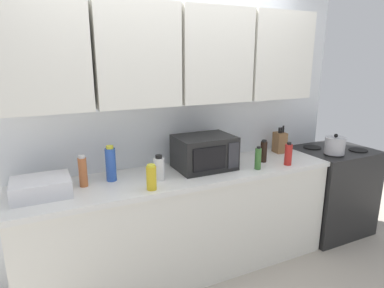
% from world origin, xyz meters
% --- Properties ---
extents(wall_back_with_cabinets, '(3.50, 0.38, 2.60)m').
position_xyz_m(wall_back_with_cabinets, '(0.00, -0.07, 1.58)').
color(wall_back_with_cabinets, white).
rests_on(wall_back_with_cabinets, ground_plane).
extents(counter_run, '(2.63, 0.63, 0.90)m').
position_xyz_m(counter_run, '(0.00, -0.30, 0.45)').
color(counter_run, white).
rests_on(counter_run, ground_plane).
extents(stove_range, '(0.76, 0.64, 0.91)m').
position_xyz_m(stove_range, '(1.70, -0.32, 0.45)').
color(stove_range, black).
rests_on(stove_range, ground_plane).
extents(kettle, '(0.19, 0.19, 0.20)m').
position_xyz_m(kettle, '(1.53, -0.46, 0.99)').
color(kettle, '#B2B2B7').
rests_on(kettle, stove_range).
extents(microwave, '(0.48, 0.37, 0.28)m').
position_xyz_m(microwave, '(0.21, -0.27, 1.04)').
color(microwave, black).
rests_on(microwave, counter_run).
extents(dish_rack, '(0.38, 0.30, 0.12)m').
position_xyz_m(dish_rack, '(-1.06, -0.30, 0.96)').
color(dish_rack, silver).
rests_on(dish_rack, counter_run).
extents(knife_block, '(0.11, 0.13, 0.27)m').
position_xyz_m(knife_block, '(1.11, -0.16, 1.00)').
color(knife_block, brown).
rests_on(knife_block, counter_run).
extents(bottle_blue_cleaner, '(0.08, 0.08, 0.28)m').
position_xyz_m(bottle_blue_cleaner, '(-0.57, -0.22, 1.03)').
color(bottle_blue_cleaner, '#2D56B7').
rests_on(bottle_blue_cleaner, counter_run).
extents(bottle_red_sauce, '(0.06, 0.06, 0.20)m').
position_xyz_m(bottle_red_sauce, '(0.91, -0.51, 1.00)').
color(bottle_red_sauce, red).
rests_on(bottle_red_sauce, counter_run).
extents(bottle_spice_jar, '(0.06, 0.06, 0.24)m').
position_xyz_m(bottle_spice_jar, '(-0.77, -0.25, 1.01)').
color(bottle_spice_jar, '#BC6638').
rests_on(bottle_spice_jar, counter_run).
extents(bottle_white_jar, '(0.08, 0.08, 0.20)m').
position_xyz_m(bottle_white_jar, '(-0.23, -0.36, 0.99)').
color(bottle_white_jar, white).
rests_on(bottle_white_jar, counter_run).
extents(bottle_soy_dark, '(0.06, 0.06, 0.20)m').
position_xyz_m(bottle_soy_dark, '(0.77, -0.34, 1.00)').
color(bottle_soy_dark, black).
rests_on(bottle_soy_dark, counter_run).
extents(bottle_yellow_mustard, '(0.07, 0.07, 0.19)m').
position_xyz_m(bottle_yellow_mustard, '(-0.35, -0.52, 0.99)').
color(bottle_yellow_mustard, gold).
rests_on(bottle_yellow_mustard, counter_run).
extents(bottle_green_oil, '(0.05, 0.05, 0.20)m').
position_xyz_m(bottle_green_oil, '(0.61, -0.48, 0.99)').
color(bottle_green_oil, '#386B2D').
rests_on(bottle_green_oil, counter_run).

